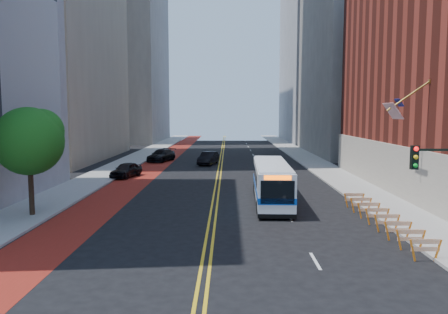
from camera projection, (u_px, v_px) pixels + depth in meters
name	position (u px, v px, depth m)	size (l,w,h in m)	color
ground	(208.00, 247.00, 21.22)	(160.00, 160.00, 0.00)	black
sidewalk_left	(118.00, 167.00, 51.17)	(4.00, 140.00, 0.15)	gray
sidewalk_right	(323.00, 168.00, 50.94)	(4.00, 140.00, 0.15)	gray
bus_lane_paint	(151.00, 168.00, 51.14)	(3.60, 140.00, 0.01)	maroon
center_line_inner	(218.00, 168.00, 51.06)	(0.14, 140.00, 0.01)	gold
center_line_outer	(221.00, 168.00, 51.06)	(0.14, 140.00, 0.01)	gold
lane_dashes	(256.00, 161.00, 58.97)	(0.14, 98.20, 0.01)	silver
midrise_right_near	(372.00, 24.00, 66.70)	(18.00, 26.00, 40.00)	slate
midrise_right_far	(333.00, 16.00, 95.77)	(20.00, 28.00, 55.00)	gray
construction_barriers	(382.00, 217.00, 24.47)	(1.42, 10.91, 1.00)	orange
street_tree	(30.00, 138.00, 26.83)	(4.20, 4.20, 6.70)	black
traffic_signal	(442.00, 183.00, 17.26)	(2.21, 0.34, 5.07)	black
transit_bus	(271.00, 182.00, 31.38)	(2.69, 10.72, 2.93)	silver
car_a	(126.00, 170.00, 43.81)	(1.78, 4.42, 1.51)	black
car_b	(208.00, 158.00, 54.52)	(1.69, 4.85, 1.60)	black
car_c	(161.00, 155.00, 58.06)	(2.25, 5.54, 1.61)	black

